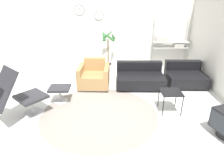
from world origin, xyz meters
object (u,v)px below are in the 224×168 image
object	(u,v)px
armchair_red	(94,77)
couch_second	(185,77)
couch_low	(140,78)
potted_plant	(108,53)
shelf_unit	(169,43)
ottoman	(60,91)
lounge_chair	(9,89)
side_table	(171,94)

from	to	relation	value
armchair_red	couch_second	distance (m)	2.65
couch_low	potted_plant	bearing A→B (deg)	-51.24
couch_low	shelf_unit	xyz separation A→B (m)	(1.18, 1.45, 0.70)
shelf_unit	couch_second	bearing A→B (deg)	-83.63
ottoman	couch_low	world-z (taller)	couch_low
lounge_chair	ottoman	size ratio (longest dim) A/B	2.52
couch_second	shelf_unit	world-z (taller)	shelf_unit
couch_second	potted_plant	world-z (taller)	potted_plant
potted_plant	shelf_unit	xyz separation A→B (m)	(2.08, 0.24, 0.28)
armchair_red	shelf_unit	distance (m)	2.97
lounge_chair	side_table	world-z (taller)	lounge_chair
lounge_chair	potted_plant	size ratio (longest dim) A/B	0.87
lounge_chair	potted_plant	xyz separation A→B (m)	(1.96, 2.96, -0.08)
armchair_red	couch_low	size ratio (longest dim) A/B	0.66
couch_low	potted_plant	distance (m)	1.57
ottoman	armchair_red	distance (m)	1.18
armchair_red	side_table	xyz separation A→B (m)	(1.78, -1.39, 0.14)
couch_low	shelf_unit	bearing A→B (deg)	-126.99
shelf_unit	lounge_chair	bearing A→B (deg)	-141.70
couch_second	potted_plant	size ratio (longest dim) A/B	0.76
ottoman	side_table	size ratio (longest dim) A/B	1.02
ottoman	armchair_red	world-z (taller)	armchair_red
side_table	lounge_chair	bearing A→B (deg)	-174.47
ottoman	couch_low	distance (m)	2.29
couch_low	couch_second	distance (m)	1.34
couch_low	side_table	size ratio (longest dim) A/B	2.81
couch_second	lounge_chair	bearing A→B (deg)	25.40
armchair_red	couch_low	bearing A→B (deg)	-174.96
armchair_red	couch_low	world-z (taller)	armchair_red
couch_second	shelf_unit	size ratio (longest dim) A/B	0.61
armchair_red	couch_second	bearing A→B (deg)	-174.50
potted_plant	shelf_unit	bearing A→B (deg)	6.45
lounge_chair	couch_second	size ratio (longest dim) A/B	1.13
armchair_red	shelf_unit	xyz separation A→B (m)	(2.50, 1.48, 0.64)
lounge_chair	armchair_red	distance (m)	2.35
lounge_chair	side_table	xyz separation A→B (m)	(3.32, 0.32, -0.31)
armchair_red	ottoman	bearing A→B (deg)	52.24
ottoman	shelf_unit	size ratio (longest dim) A/B	0.28
side_table	ottoman	bearing A→B (deg)	168.89
couch_low	side_table	xyz separation A→B (m)	(0.46, -1.42, 0.20)
lounge_chair	ottoman	distance (m)	1.21
couch_second	armchair_red	bearing A→B (deg)	4.09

